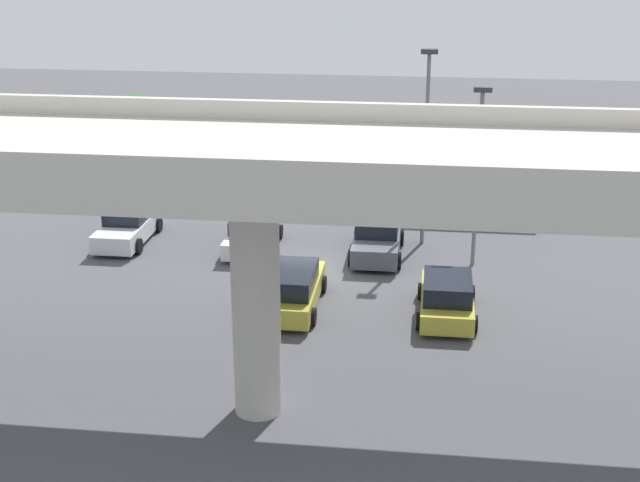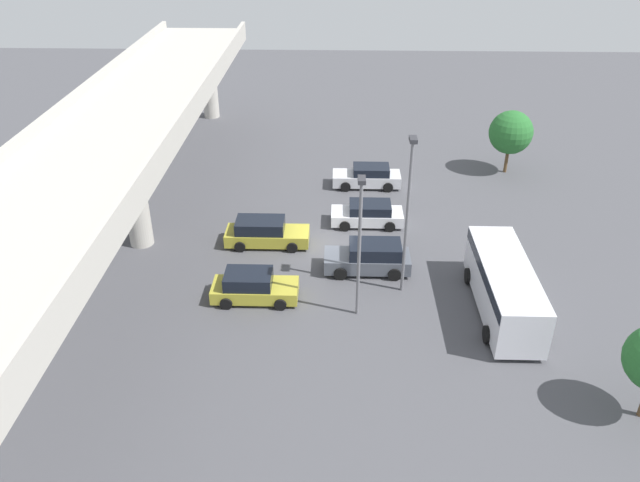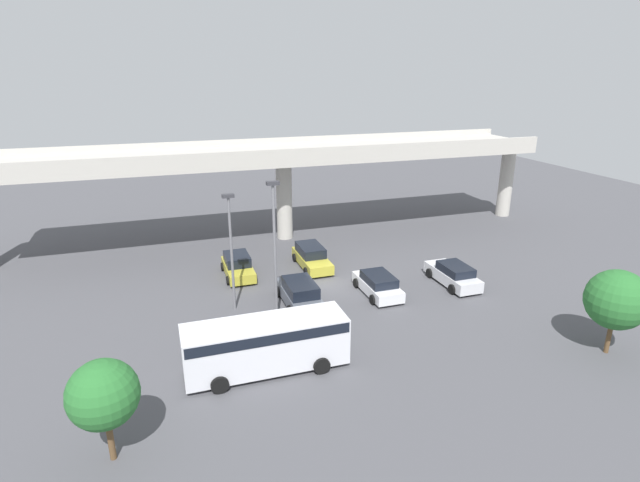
% 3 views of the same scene
% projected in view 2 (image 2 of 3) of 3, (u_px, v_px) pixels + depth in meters
% --- Properties ---
extents(ground_plane, '(98.45, 98.45, 0.00)m').
position_uv_depth(ground_plane, '(331.00, 246.00, 36.54)').
color(ground_plane, '#4C4C51').
extents(highway_overpass, '(47.29, 7.01, 8.34)m').
position_uv_depth(highway_overpass, '(124.00, 131.00, 33.35)').
color(highway_overpass, '#BCB7AD').
rests_on(highway_overpass, ground_plane).
extents(parked_car_0, '(2.09, 4.36, 1.53)m').
position_uv_depth(parked_car_0, '(253.00, 287.00, 31.59)').
color(parked_car_0, gold).
rests_on(parked_car_0, ground_plane).
extents(parked_car_1, '(2.14, 4.66, 1.69)m').
position_uv_depth(parked_car_1, '(369.00, 257.00, 33.86)').
color(parked_car_1, '#515660').
rests_on(parked_car_1, ground_plane).
extents(parked_car_2, '(2.09, 4.86, 1.59)m').
position_uv_depth(parked_car_2, '(265.00, 233.00, 36.39)').
color(parked_car_2, gold).
rests_on(parked_car_2, ground_plane).
extents(parked_car_3, '(2.09, 4.42, 1.43)m').
position_uv_depth(parked_car_3, '(368.00, 214.00, 38.56)').
color(parked_car_3, silver).
rests_on(parked_car_3, ground_plane).
extents(parked_car_4, '(2.05, 4.70, 1.51)m').
position_uv_depth(parked_car_4, '(368.00, 177.00, 43.39)').
color(parked_car_4, silver).
rests_on(parked_car_4, ground_plane).
extents(shuttle_bus, '(7.96, 2.65, 2.61)m').
position_uv_depth(shuttle_bus, '(505.00, 285.00, 30.26)').
color(shuttle_bus, silver).
rests_on(shuttle_bus, ground_plane).
extents(lamp_post_near_aisle, '(0.70, 0.35, 7.32)m').
position_uv_depth(lamp_post_near_aisle, '(360.00, 237.00, 28.69)').
color(lamp_post_near_aisle, slate).
rests_on(lamp_post_near_aisle, ground_plane).
extents(lamp_post_mid_lot, '(0.70, 0.35, 8.41)m').
position_uv_depth(lamp_post_mid_lot, '(408.00, 206.00, 30.17)').
color(lamp_post_mid_lot, slate).
rests_on(lamp_post_mid_lot, ground_plane).
extents(tree_front_centre, '(3.10, 3.10, 4.61)m').
position_uv_depth(tree_front_centre, '(511.00, 132.00, 44.38)').
color(tree_front_centre, brown).
rests_on(tree_front_centre, ground_plane).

